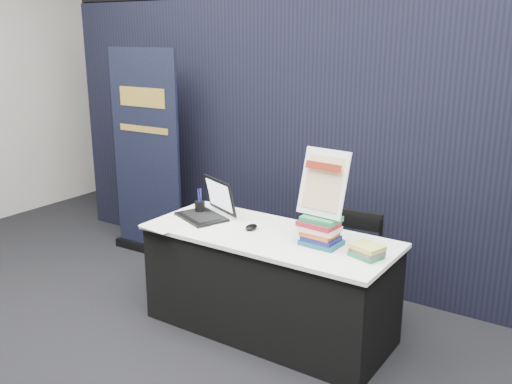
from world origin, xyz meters
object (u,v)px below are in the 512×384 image
at_px(book_stack_short, 366,250).
at_px(pullup_banner, 147,166).
at_px(info_sign, 323,184).
at_px(stacking_chair, 350,262).
at_px(book_stack_tall, 320,231).
at_px(laptop, 206,208).
at_px(display_table, 269,282).

relative_size(book_stack_short, pullup_banner, 0.12).
relative_size(info_sign, stacking_chair, 0.55).
xyz_separation_m(info_sign, stacking_chair, (0.01, 0.46, -0.71)).
distance_m(book_stack_short, pullup_banner, 2.61).
xyz_separation_m(book_stack_tall, pullup_banner, (-2.18, 0.63, 0.03)).
xyz_separation_m(laptop, book_stack_short, (1.35, -0.07, -0.02)).
relative_size(display_table, pullup_banner, 0.91).
bearing_deg(info_sign, pullup_banner, 169.31).
height_order(info_sign, stacking_chair, info_sign).
height_order(display_table, laptop, laptop).
bearing_deg(laptop, pullup_banner, 176.53).
bearing_deg(info_sign, laptop, -176.55).
xyz_separation_m(book_stack_short, pullup_banner, (-2.52, 0.64, 0.09)).
height_order(laptop, pullup_banner, pullup_banner).
bearing_deg(display_table, info_sign, 4.77).
distance_m(display_table, info_sign, 0.89).
height_order(display_table, stacking_chair, stacking_chair).
relative_size(laptop, stacking_chair, 0.56).
xyz_separation_m(book_stack_tall, stacking_chair, (0.01, 0.49, -0.39)).
bearing_deg(info_sign, book_stack_short, -3.47).
bearing_deg(book_stack_short, pullup_banner, 165.71).
height_order(pullup_banner, stacking_chair, pullup_banner).
height_order(display_table, info_sign, info_sign).
bearing_deg(display_table, laptop, 175.09).
distance_m(laptop, book_stack_tall, 1.01).
height_order(book_stack_short, pullup_banner, pullup_banner).
height_order(book_stack_tall, book_stack_short, book_stack_tall).
relative_size(book_stack_short, stacking_chair, 0.29).
relative_size(display_table, book_stack_short, 7.46).
bearing_deg(pullup_banner, info_sign, -16.90).
height_order(book_stack_short, info_sign, info_sign).
bearing_deg(book_stack_tall, book_stack_short, -2.92).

